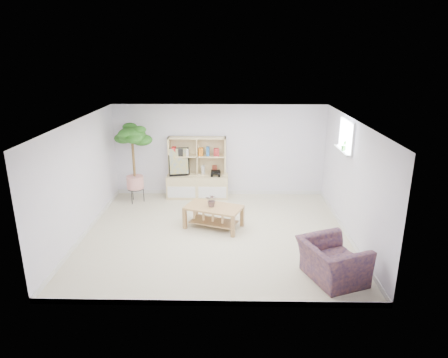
{
  "coord_description": "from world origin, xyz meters",
  "views": [
    {
      "loc": [
        0.32,
        -7.66,
        3.69
      ],
      "look_at": [
        0.16,
        0.3,
        1.13
      ],
      "focal_mm": 32.0,
      "sensor_mm": 36.0,
      "label": 1
    }
  ],
  "objects_px": {
    "coffee_table": "(214,217)",
    "armchair": "(333,259)",
    "storage_unit": "(197,168)",
    "floor_tree": "(134,164)"
  },
  "relations": [
    {
      "from": "storage_unit",
      "to": "coffee_table",
      "type": "distance_m",
      "value": 2.04
    },
    {
      "from": "coffee_table",
      "to": "armchair",
      "type": "relative_size",
      "value": 1.16
    },
    {
      "from": "storage_unit",
      "to": "floor_tree",
      "type": "relative_size",
      "value": 0.79
    },
    {
      "from": "storage_unit",
      "to": "coffee_table",
      "type": "relative_size",
      "value": 1.33
    },
    {
      "from": "coffee_table",
      "to": "storage_unit",
      "type": "bearing_deg",
      "value": 125.5
    },
    {
      "from": "coffee_table",
      "to": "floor_tree",
      "type": "height_order",
      "value": "floor_tree"
    },
    {
      "from": "storage_unit",
      "to": "floor_tree",
      "type": "bearing_deg",
      "value": -165.82
    },
    {
      "from": "storage_unit",
      "to": "coffee_table",
      "type": "height_order",
      "value": "storage_unit"
    },
    {
      "from": "coffee_table",
      "to": "armchair",
      "type": "bearing_deg",
      "value": -23.66
    },
    {
      "from": "floor_tree",
      "to": "coffee_table",
      "type": "bearing_deg",
      "value": -36.41
    }
  ]
}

